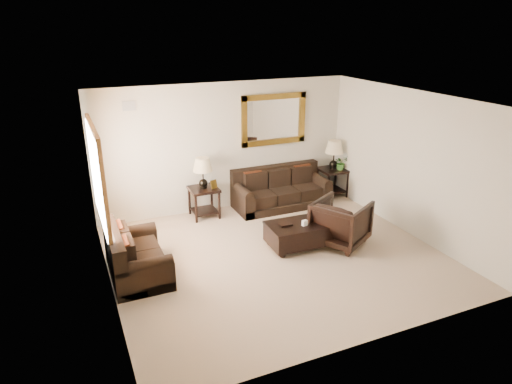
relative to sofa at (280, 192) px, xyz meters
name	(u,v)px	position (x,y,z in m)	size (l,w,h in m)	color
room	(278,183)	(-1.11, -2.09, 1.04)	(5.51, 5.01, 2.71)	gray
window	(98,177)	(-3.81, -1.19, 1.24)	(0.07, 1.96, 1.66)	white
mirror	(274,120)	(0.00, 0.38, 1.54)	(1.50, 0.06, 1.10)	#553711
air_vent	(129,106)	(-3.01, 0.39, 2.04)	(0.25, 0.02, 0.18)	#999999
sofa	(280,192)	(0.00, 0.00, 0.00)	(2.07, 0.89, 0.85)	black
loveseat	(134,258)	(-3.46, -1.74, 0.00)	(0.87, 1.46, 0.82)	black
end_table_left	(203,179)	(-1.72, 0.08, 0.52)	(0.58, 0.58, 1.27)	black
end_table_right	(334,160)	(1.38, 0.07, 0.55)	(0.60, 0.60, 1.31)	black
coffee_table	(304,231)	(-0.48, -1.92, -0.03)	(1.35, 0.76, 0.56)	black
armchair	(341,220)	(0.18, -2.10, 0.15)	(0.89, 0.83, 0.91)	black
potted_plant	(341,164)	(1.51, -0.04, 0.47)	(0.29, 0.32, 0.25)	#2A561D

